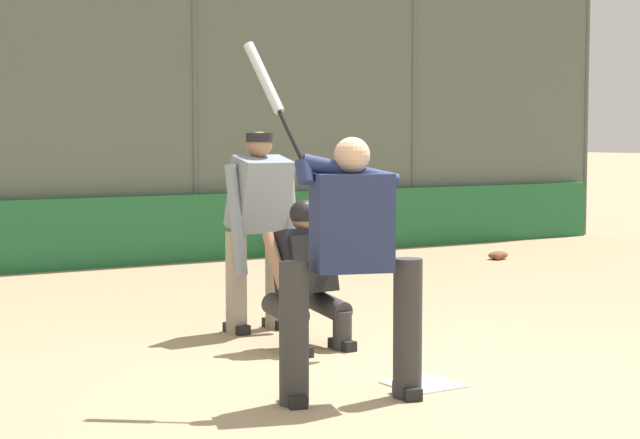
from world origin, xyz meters
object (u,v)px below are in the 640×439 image
Objects in this scene: umpire_home at (259,225)px; fielding_glove_on_dirt at (498,255)px; batter_at_plate at (350,258)px; equipment_bag_dugout_side at (321,248)px; catcher_behind_plate at (310,272)px.

umpire_home reaches higher than fielding_glove_on_dirt.
fielding_glove_on_dirt is at bearing -154.66° from umpire_home.
umpire_home is (-0.66, -2.40, 0.01)m from batter_at_plate.
umpire_home is at bearing 52.88° from equipment_bag_dugout_side.
umpire_home is at bearing -94.07° from catcher_behind_plate.
batter_at_plate is 1.93× the size of catcher_behind_plate.
catcher_behind_plate reaches higher than fielding_glove_on_dirt.
umpire_home is 6.15m from fielding_glove_on_dirt.
batter_at_plate is 1.68m from catcher_behind_plate.
umpire_home is (-0.03, -0.87, 0.31)m from catcher_behind_plate.
equipment_bag_dugout_side is (-3.39, -4.48, -0.78)m from umpire_home.
equipment_bag_dugout_side is (-4.05, -6.88, -0.77)m from batter_at_plate.
equipment_bag_dugout_side is at bearing -103.47° from batter_at_plate.
batter_at_plate is 8.03m from equipment_bag_dugout_side.
batter_at_plate is 2.01× the size of equipment_bag_dugout_side.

